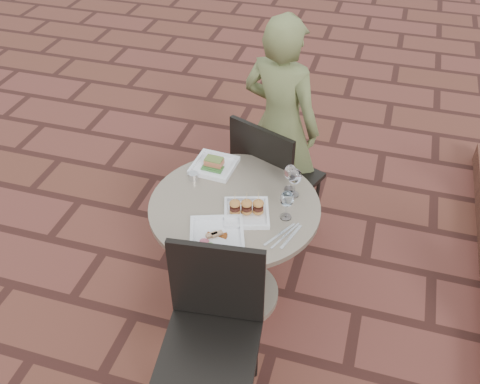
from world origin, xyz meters
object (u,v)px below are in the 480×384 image
(chair_near, at_px, (213,321))
(plate_salmon, at_px, (214,165))
(cafe_table, at_px, (235,238))
(plate_tuna, at_px, (217,235))
(chair_far, at_px, (270,173))
(plate_sliders, at_px, (247,210))
(diner, at_px, (280,125))

(chair_near, height_order, plate_salmon, chair_near)
(cafe_table, xyz_separation_m, chair_near, (0.08, -0.61, 0.07))
(cafe_table, height_order, plate_tuna, plate_tuna)
(chair_far, relative_size, plate_tuna, 2.80)
(chair_far, height_order, plate_sliders, chair_far)
(diner, distance_m, plate_sliders, 0.88)
(cafe_table, relative_size, plate_sliders, 3.17)
(chair_near, distance_m, diner, 1.43)
(chair_near, xyz_separation_m, plate_salmon, (-0.29, 0.88, 0.20))
(plate_tuna, bearing_deg, diner, 86.67)
(chair_near, distance_m, plate_sliders, 0.59)
(chair_near, height_order, plate_tuna, chair_near)
(diner, height_order, plate_salmon, diner)
(plate_salmon, height_order, plate_sliders, plate_sliders)
(chair_far, distance_m, chair_near, 1.15)
(cafe_table, height_order, plate_salmon, plate_salmon)
(cafe_table, distance_m, chair_near, 0.62)
(plate_sliders, bearing_deg, plate_salmon, 130.98)
(cafe_table, xyz_separation_m, plate_salmon, (-0.20, 0.27, 0.26))
(chair_far, distance_m, plate_sliders, 0.64)
(plate_salmon, relative_size, plate_tuna, 0.74)
(chair_far, xyz_separation_m, diner, (-0.01, 0.28, 0.18))
(cafe_table, relative_size, plate_tuna, 2.71)
(chair_near, bearing_deg, chair_far, 83.85)
(cafe_table, relative_size, chair_far, 0.97)
(plate_salmon, bearing_deg, cafe_table, -52.85)
(cafe_table, xyz_separation_m, plate_tuna, (-0.01, -0.26, 0.26))
(chair_near, height_order, plate_sliders, chair_near)
(cafe_table, height_order, diner, diner)
(cafe_table, distance_m, plate_sliders, 0.30)
(chair_near, height_order, diner, diner)
(plate_salmon, bearing_deg, plate_tuna, -69.86)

